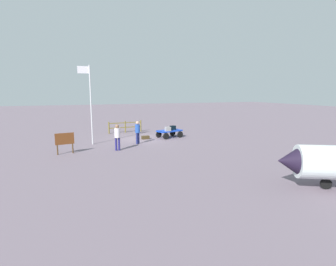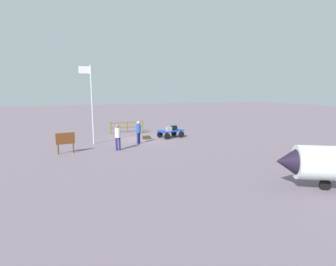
{
  "view_description": "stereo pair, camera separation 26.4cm",
  "coord_description": "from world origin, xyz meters",
  "px_view_note": "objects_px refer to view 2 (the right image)",
  "views": [
    {
      "loc": [
        5.64,
        21.12,
        3.94
      ],
      "look_at": [
        -0.13,
        6.0,
        1.37
      ],
      "focal_mm": 28.18,
      "sensor_mm": 36.0,
      "label": 1
    },
    {
      "loc": [
        5.39,
        21.21,
        3.94
      ],
      "look_at": [
        -0.13,
        6.0,
        1.37
      ],
      "focal_mm": 28.18,
      "sensor_mm": 36.0,
      "label": 2
    }
  ],
  "objects_px": {
    "suitcase_navy": "(169,129)",
    "signboard": "(65,140)",
    "suitcase_tan": "(174,128)",
    "suitcase_grey": "(146,137)",
    "luggage_cart": "(170,132)",
    "worker_lead": "(138,130)",
    "worker_trailing": "(118,135)",
    "flagpole": "(91,100)"
  },
  "relations": [
    {
      "from": "luggage_cart",
      "to": "worker_lead",
      "type": "xyz_separation_m",
      "value": [
        3.21,
        1.69,
        0.56
      ]
    },
    {
      "from": "suitcase_navy",
      "to": "worker_lead",
      "type": "bearing_deg",
      "value": 23.57
    },
    {
      "from": "worker_lead",
      "to": "worker_trailing",
      "type": "xyz_separation_m",
      "value": [
        1.83,
        1.72,
        0.03
      ]
    },
    {
      "from": "suitcase_grey",
      "to": "worker_trailing",
      "type": "relative_size",
      "value": 0.36
    },
    {
      "from": "suitcase_tan",
      "to": "suitcase_navy",
      "type": "bearing_deg",
      "value": 38.34
    },
    {
      "from": "suitcase_tan",
      "to": "worker_lead",
      "type": "xyz_separation_m",
      "value": [
        3.59,
        1.81,
        0.21
      ]
    },
    {
      "from": "suitcase_tan",
      "to": "suitcase_grey",
      "type": "relative_size",
      "value": 0.74
    },
    {
      "from": "worker_lead",
      "to": "signboard",
      "type": "height_order",
      "value": "worker_lead"
    },
    {
      "from": "worker_trailing",
      "to": "signboard",
      "type": "xyz_separation_m",
      "value": [
        3.29,
        -0.15,
        -0.17
      ]
    },
    {
      "from": "worker_lead",
      "to": "worker_trailing",
      "type": "distance_m",
      "value": 2.51
    },
    {
      "from": "worker_trailing",
      "to": "flagpole",
      "type": "height_order",
      "value": "flagpole"
    },
    {
      "from": "flagpole",
      "to": "worker_lead",
      "type": "bearing_deg",
      "value": 162.49
    },
    {
      "from": "suitcase_navy",
      "to": "suitcase_grey",
      "type": "height_order",
      "value": "suitcase_navy"
    },
    {
      "from": "suitcase_navy",
      "to": "worker_lead",
      "type": "xyz_separation_m",
      "value": [
        2.92,
        1.27,
        0.22
      ]
    },
    {
      "from": "luggage_cart",
      "to": "suitcase_tan",
      "type": "height_order",
      "value": "suitcase_tan"
    },
    {
      "from": "suitcase_tan",
      "to": "suitcase_navy",
      "type": "xyz_separation_m",
      "value": [
        0.67,
        0.53,
        -0.0
      ]
    },
    {
      "from": "suitcase_tan",
      "to": "signboard",
      "type": "height_order",
      "value": "signboard"
    },
    {
      "from": "suitcase_navy",
      "to": "signboard",
      "type": "bearing_deg",
      "value": 19.44
    },
    {
      "from": "suitcase_grey",
      "to": "worker_trailing",
      "type": "distance_m",
      "value": 4.61
    },
    {
      "from": "luggage_cart",
      "to": "worker_trailing",
      "type": "distance_m",
      "value": 6.12
    },
    {
      "from": "suitcase_navy",
      "to": "suitcase_grey",
      "type": "bearing_deg",
      "value": -14.12
    },
    {
      "from": "suitcase_tan",
      "to": "suitcase_navy",
      "type": "distance_m",
      "value": 0.86
    },
    {
      "from": "suitcase_tan",
      "to": "signboard",
      "type": "relative_size",
      "value": 0.35
    },
    {
      "from": "worker_lead",
      "to": "worker_trailing",
      "type": "height_order",
      "value": "worker_trailing"
    },
    {
      "from": "luggage_cart",
      "to": "suitcase_grey",
      "type": "distance_m",
      "value": 2.15
    },
    {
      "from": "worker_lead",
      "to": "flagpole",
      "type": "height_order",
      "value": "flagpole"
    },
    {
      "from": "suitcase_tan",
      "to": "worker_trailing",
      "type": "height_order",
      "value": "worker_trailing"
    },
    {
      "from": "suitcase_tan",
      "to": "worker_lead",
      "type": "height_order",
      "value": "worker_lead"
    },
    {
      "from": "suitcase_navy",
      "to": "worker_lead",
      "type": "relative_size",
      "value": 0.27
    },
    {
      "from": "suitcase_tan",
      "to": "worker_trailing",
      "type": "bearing_deg",
      "value": 33.02
    },
    {
      "from": "worker_lead",
      "to": "worker_trailing",
      "type": "relative_size",
      "value": 0.98
    },
    {
      "from": "suitcase_grey",
      "to": "worker_lead",
      "type": "relative_size",
      "value": 0.37
    },
    {
      "from": "suitcase_navy",
      "to": "suitcase_grey",
      "type": "xyz_separation_m",
      "value": [
        1.83,
        -0.46,
        -0.68
      ]
    },
    {
      "from": "suitcase_navy",
      "to": "worker_trailing",
      "type": "height_order",
      "value": "worker_trailing"
    },
    {
      "from": "luggage_cart",
      "to": "worker_lead",
      "type": "distance_m",
      "value": 3.67
    },
    {
      "from": "suitcase_tan",
      "to": "signboard",
      "type": "distance_m",
      "value": 9.34
    },
    {
      "from": "suitcase_grey",
      "to": "flagpole",
      "type": "height_order",
      "value": "flagpole"
    },
    {
      "from": "luggage_cart",
      "to": "worker_trailing",
      "type": "height_order",
      "value": "worker_trailing"
    },
    {
      "from": "suitcase_grey",
      "to": "signboard",
      "type": "relative_size",
      "value": 0.47
    },
    {
      "from": "luggage_cart",
      "to": "worker_trailing",
      "type": "bearing_deg",
      "value": 34.1
    },
    {
      "from": "worker_lead",
      "to": "flagpole",
      "type": "distance_m",
      "value": 4.14
    },
    {
      "from": "luggage_cart",
      "to": "suitcase_tan",
      "type": "xyz_separation_m",
      "value": [
        -0.38,
        -0.11,
        0.35
      ]
    }
  ]
}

